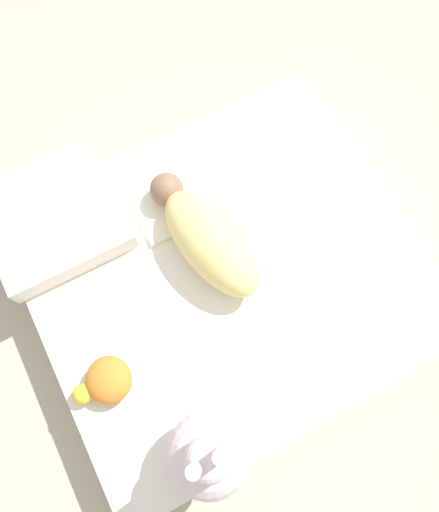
% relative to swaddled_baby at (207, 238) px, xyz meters
% --- Properties ---
extents(ground_plane, '(12.00, 12.00, 0.00)m').
position_rel_swaddled_baby_xyz_m(ground_plane, '(-0.02, 0.09, -0.26)').
color(ground_plane, '#B2A893').
extents(bed_mattress, '(1.13, 1.01, 0.18)m').
position_rel_swaddled_baby_xyz_m(bed_mattress, '(-0.02, 0.09, -0.17)').
color(bed_mattress, white).
rests_on(bed_mattress, ground_plane).
extents(burp_cloth, '(0.23, 0.17, 0.02)m').
position_rel_swaddled_baby_xyz_m(burp_cloth, '(0.03, -0.16, -0.07)').
color(burp_cloth, white).
rests_on(burp_cloth, bed_mattress).
extents(swaddled_baby, '(0.24, 0.47, 0.16)m').
position_rel_swaddled_baby_xyz_m(swaddled_baby, '(0.00, 0.00, 0.00)').
color(swaddled_baby, '#EFDB7F').
rests_on(swaddled_baby, bed_mattress).
extents(pillow, '(0.39, 0.37, 0.08)m').
position_rel_swaddled_baby_xyz_m(pillow, '(0.37, -0.28, -0.04)').
color(pillow, white).
rests_on(pillow, bed_mattress).
extents(bunny_plush, '(0.22, 0.22, 0.38)m').
position_rel_swaddled_baby_xyz_m(bunny_plush, '(0.26, 0.51, 0.05)').
color(bunny_plush, silver).
rests_on(bunny_plush, bed_mattress).
extents(turtle_plush, '(0.17, 0.13, 0.09)m').
position_rel_swaddled_baby_xyz_m(turtle_plush, '(0.42, 0.23, -0.04)').
color(turtle_plush, orange).
rests_on(turtle_plush, bed_mattress).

